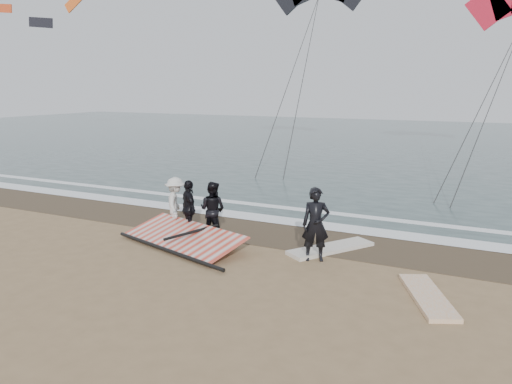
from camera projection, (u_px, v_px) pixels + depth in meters
ground at (220, 288)px, 11.27m from camera, size 120.00×120.00×0.00m
sea at (425, 143)px, 40.26m from camera, size 120.00×54.00×0.02m
wet_sand at (294, 235)px, 15.22m from camera, size 120.00×2.80×0.01m
foam_near at (310, 224)px, 16.45m from camera, size 120.00×0.90×0.01m
foam_far at (326, 212)px, 17.94m from camera, size 120.00×0.45×0.01m
man_main at (316, 224)px, 12.89m from camera, size 0.83×0.70×1.94m
board_white at (428, 296)px, 10.71m from camera, size 1.57×2.42×0.09m
board_cream at (331, 248)px, 13.86m from camera, size 2.01×2.55×0.11m
trio_cluster at (191, 207)px, 15.21m from camera, size 2.38×1.42×1.73m
sail_rig at (184, 238)px, 14.36m from camera, size 4.32×2.77×0.50m
distant_kites at (38, 10)px, 49.23m from camera, size 15.93×4.12×3.91m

